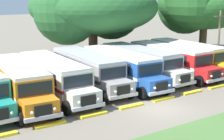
# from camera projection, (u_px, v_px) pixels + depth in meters

# --- Properties ---
(ground_plane) EXTENTS (220.00, 220.00, 0.00)m
(ground_plane) POSITION_uv_depth(u_px,v_px,m) (160.00, 109.00, 23.40)
(ground_plane) COLOR slate
(parked_bus_slot_1) EXTENTS (3.32, 10.94, 2.82)m
(parked_bus_slot_1) POSITION_uv_depth(u_px,v_px,m) (19.00, 81.00, 24.70)
(parked_bus_slot_1) COLOR orange
(parked_bus_slot_1) RESTS_ON ground_plane
(parked_bus_slot_2) EXTENTS (2.90, 10.87, 2.82)m
(parked_bus_slot_2) POSITION_uv_depth(u_px,v_px,m) (54.00, 75.00, 26.44)
(parked_bus_slot_2) COLOR silver
(parked_bus_slot_2) RESTS_ON ground_plane
(parked_bus_slot_3) EXTENTS (3.10, 10.89, 2.82)m
(parked_bus_slot_3) POSITION_uv_depth(u_px,v_px,m) (88.00, 68.00, 28.81)
(parked_bus_slot_3) COLOR #9E9993
(parked_bus_slot_3) RESTS_ON ground_plane
(parked_bus_slot_4) EXTENTS (3.05, 10.89, 2.82)m
(parked_bus_slot_4) POSITION_uv_depth(u_px,v_px,m) (121.00, 66.00, 29.75)
(parked_bus_slot_4) COLOR #23519E
(parked_bus_slot_4) RESTS_ON ground_plane
(parked_bus_slot_5) EXTENTS (2.86, 10.86, 2.82)m
(parked_bus_slot_5) POSITION_uv_depth(u_px,v_px,m) (141.00, 61.00, 31.84)
(parked_bus_slot_5) COLOR silver
(parked_bus_slot_5) RESTS_ON ground_plane
(parked_bus_slot_6) EXTENTS (2.81, 10.86, 2.82)m
(parked_bus_slot_6) POSITION_uv_depth(u_px,v_px,m) (170.00, 58.00, 33.14)
(parked_bus_slot_6) COLOR red
(parked_bus_slot_6) RESTS_ON ground_plane
(parked_bus_slot_7) EXTENTS (2.83, 10.86, 2.82)m
(parked_bus_slot_7) POSITION_uv_depth(u_px,v_px,m) (189.00, 55.00, 35.03)
(parked_bus_slot_7) COLOR yellow
(parked_bus_slot_7) RESTS_ON ground_plane
(curb_wheelstop_0) EXTENTS (2.00, 0.36, 0.15)m
(curb_wheelstop_0) POSITION_uv_depth(u_px,v_px,m) (0.00, 136.00, 18.73)
(curb_wheelstop_0) COLOR yellow
(curb_wheelstop_0) RESTS_ON ground_plane
(curb_wheelstop_1) EXTENTS (2.00, 0.36, 0.15)m
(curb_wheelstop_1) POSITION_uv_depth(u_px,v_px,m) (51.00, 124.00, 20.38)
(curb_wheelstop_1) COLOR yellow
(curb_wheelstop_1) RESTS_ON ground_plane
(curb_wheelstop_2) EXTENTS (2.00, 0.36, 0.15)m
(curb_wheelstop_2) POSITION_uv_depth(u_px,v_px,m) (94.00, 115.00, 22.03)
(curb_wheelstop_2) COLOR yellow
(curb_wheelstop_2) RESTS_ON ground_plane
(curb_wheelstop_3) EXTENTS (2.00, 0.36, 0.15)m
(curb_wheelstop_3) POSITION_uv_depth(u_px,v_px,m) (131.00, 106.00, 23.68)
(curb_wheelstop_3) COLOR yellow
(curb_wheelstop_3) RESTS_ON ground_plane
(curb_wheelstop_4) EXTENTS (2.00, 0.36, 0.15)m
(curb_wheelstop_4) POSITION_uv_depth(u_px,v_px,m) (164.00, 99.00, 25.33)
(curb_wheelstop_4) COLOR yellow
(curb_wheelstop_4) RESTS_ON ground_plane
(curb_wheelstop_5) EXTENTS (2.00, 0.36, 0.15)m
(curb_wheelstop_5) POSITION_uv_depth(u_px,v_px,m) (192.00, 92.00, 26.98)
(curb_wheelstop_5) COLOR yellow
(curb_wheelstop_5) RESTS_ON ground_plane
(curb_wheelstop_6) EXTENTS (2.00, 0.36, 0.15)m
(curb_wheelstop_6) POSITION_uv_depth(u_px,v_px,m) (217.00, 87.00, 28.63)
(curb_wheelstop_6) COLOR yellow
(curb_wheelstop_6) RESTS_ON ground_plane
(broad_shade_tree) EXTENTS (15.12, 16.04, 11.05)m
(broad_shade_tree) POSITION_uv_depth(u_px,v_px,m) (91.00, 7.00, 39.46)
(broad_shade_tree) COLOR brown
(broad_shade_tree) RESTS_ON ground_plane
(secondary_tree) EXTENTS (13.42, 13.20, 11.42)m
(secondary_tree) POSITION_uv_depth(u_px,v_px,m) (201.00, 1.00, 42.67)
(secondary_tree) COLOR brown
(secondary_tree) RESTS_ON ground_plane
(utility_pole) EXTENTS (1.80, 0.20, 6.18)m
(utility_pole) POSITION_uv_depth(u_px,v_px,m) (219.00, 38.00, 35.10)
(utility_pole) COLOR brown
(utility_pole) RESTS_ON ground_plane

